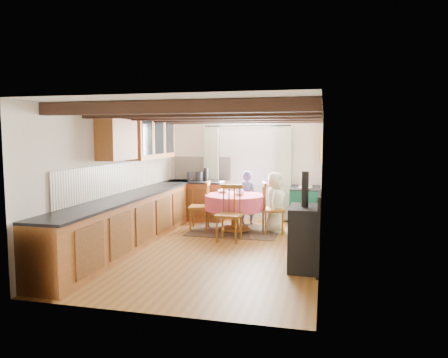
% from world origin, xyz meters
% --- Properties ---
extents(floor, '(3.60, 5.50, 0.00)m').
position_xyz_m(floor, '(0.00, 0.00, 0.00)').
color(floor, olive).
rests_on(floor, ground).
extents(ceiling, '(3.60, 5.50, 0.00)m').
position_xyz_m(ceiling, '(0.00, 0.00, 2.40)').
color(ceiling, white).
rests_on(ceiling, ground).
extents(wall_back, '(3.60, 0.00, 2.40)m').
position_xyz_m(wall_back, '(0.00, 2.75, 1.20)').
color(wall_back, silver).
rests_on(wall_back, ground).
extents(wall_front, '(3.60, 0.00, 2.40)m').
position_xyz_m(wall_front, '(0.00, -2.75, 1.20)').
color(wall_front, silver).
rests_on(wall_front, ground).
extents(wall_left, '(0.00, 5.50, 2.40)m').
position_xyz_m(wall_left, '(-1.80, 0.00, 1.20)').
color(wall_left, silver).
rests_on(wall_left, ground).
extents(wall_right, '(0.00, 5.50, 2.40)m').
position_xyz_m(wall_right, '(1.80, 0.00, 1.20)').
color(wall_right, silver).
rests_on(wall_right, ground).
extents(beam_a, '(3.60, 0.16, 0.16)m').
position_xyz_m(beam_a, '(0.00, -2.00, 2.31)').
color(beam_a, '#331D13').
rests_on(beam_a, ceiling).
extents(beam_b, '(3.60, 0.16, 0.16)m').
position_xyz_m(beam_b, '(0.00, -1.00, 2.31)').
color(beam_b, '#331D13').
rests_on(beam_b, ceiling).
extents(beam_c, '(3.60, 0.16, 0.16)m').
position_xyz_m(beam_c, '(0.00, 0.00, 2.31)').
color(beam_c, '#331D13').
rests_on(beam_c, ceiling).
extents(beam_d, '(3.60, 0.16, 0.16)m').
position_xyz_m(beam_d, '(0.00, 1.00, 2.31)').
color(beam_d, '#331D13').
rests_on(beam_d, ceiling).
extents(beam_e, '(3.60, 0.16, 0.16)m').
position_xyz_m(beam_e, '(0.00, 2.00, 2.31)').
color(beam_e, '#331D13').
rests_on(beam_e, ceiling).
extents(splash_left, '(0.02, 4.50, 0.55)m').
position_xyz_m(splash_left, '(-1.78, 0.30, 1.20)').
color(splash_left, beige).
rests_on(splash_left, wall_left).
extents(splash_back, '(1.40, 0.02, 0.55)m').
position_xyz_m(splash_back, '(-1.00, 2.73, 1.20)').
color(splash_back, beige).
rests_on(splash_back, wall_back).
extents(base_cabinet_left, '(0.60, 5.30, 0.88)m').
position_xyz_m(base_cabinet_left, '(-1.50, 0.00, 0.44)').
color(base_cabinet_left, '#965223').
rests_on(base_cabinet_left, floor).
extents(base_cabinet_back, '(1.30, 0.60, 0.88)m').
position_xyz_m(base_cabinet_back, '(-1.05, 2.45, 0.44)').
color(base_cabinet_back, '#965223').
rests_on(base_cabinet_back, floor).
extents(worktop_left, '(0.64, 5.30, 0.04)m').
position_xyz_m(worktop_left, '(-1.48, 0.00, 0.90)').
color(worktop_left, black).
rests_on(worktop_left, base_cabinet_left).
extents(worktop_back, '(1.30, 0.64, 0.04)m').
position_xyz_m(worktop_back, '(-1.05, 2.43, 0.90)').
color(worktop_back, black).
rests_on(worktop_back, base_cabinet_back).
extents(wall_cabinet_glass, '(0.34, 1.80, 0.90)m').
position_xyz_m(wall_cabinet_glass, '(-1.63, 1.20, 1.95)').
color(wall_cabinet_glass, '#965223').
rests_on(wall_cabinet_glass, wall_left).
extents(wall_cabinet_solid, '(0.34, 0.90, 0.70)m').
position_xyz_m(wall_cabinet_solid, '(-1.63, -0.30, 1.90)').
color(wall_cabinet_solid, '#965223').
rests_on(wall_cabinet_solid, wall_left).
extents(window_frame, '(1.34, 0.03, 1.54)m').
position_xyz_m(window_frame, '(0.10, 2.73, 1.60)').
color(window_frame, white).
rests_on(window_frame, wall_back).
extents(window_pane, '(1.20, 0.01, 1.40)m').
position_xyz_m(window_pane, '(0.10, 2.74, 1.60)').
color(window_pane, white).
rests_on(window_pane, wall_back).
extents(curtain_left, '(0.35, 0.10, 2.10)m').
position_xyz_m(curtain_left, '(-0.75, 2.65, 1.10)').
color(curtain_left, beige).
rests_on(curtain_left, wall_back).
extents(curtain_right, '(0.35, 0.10, 2.10)m').
position_xyz_m(curtain_right, '(0.95, 2.65, 1.10)').
color(curtain_right, beige).
rests_on(curtain_right, wall_back).
extents(curtain_rod, '(2.00, 0.03, 0.03)m').
position_xyz_m(curtain_rod, '(0.10, 2.65, 2.20)').
color(curtain_rod, black).
rests_on(curtain_rod, wall_back).
extents(wall_picture, '(0.04, 0.50, 0.60)m').
position_xyz_m(wall_picture, '(1.77, 2.30, 1.70)').
color(wall_picture, gold).
rests_on(wall_picture, wall_right).
extents(wall_plate, '(0.30, 0.02, 0.30)m').
position_xyz_m(wall_plate, '(1.05, 2.72, 1.70)').
color(wall_plate, silver).
rests_on(wall_plate, wall_back).
extents(rug, '(1.82, 1.41, 0.01)m').
position_xyz_m(rug, '(0.07, 1.50, 0.01)').
color(rug, '#44382A').
rests_on(rug, floor).
extents(dining_table, '(1.25, 1.25, 0.75)m').
position_xyz_m(dining_table, '(0.07, 1.50, 0.38)').
color(dining_table, '#C84955').
rests_on(dining_table, floor).
extents(chair_near, '(0.49, 0.51, 1.05)m').
position_xyz_m(chair_near, '(0.13, 0.63, 0.53)').
color(chair_near, brown).
rests_on(chair_near, floor).
extents(chair_left, '(0.51, 0.49, 1.02)m').
position_xyz_m(chair_left, '(-0.69, 1.47, 0.51)').
color(chair_left, brown).
rests_on(chair_left, floor).
extents(chair_right, '(0.57, 0.56, 1.04)m').
position_xyz_m(chair_right, '(0.86, 1.47, 0.52)').
color(chair_right, brown).
rests_on(chair_right, floor).
extents(aga_range, '(0.62, 0.96, 0.89)m').
position_xyz_m(aga_range, '(1.47, 2.21, 0.44)').
color(aga_range, '#114834').
rests_on(aga_range, floor).
extents(cast_iron_stove, '(0.43, 0.72, 1.45)m').
position_xyz_m(cast_iron_stove, '(1.58, -0.73, 0.72)').
color(cast_iron_stove, black).
rests_on(cast_iron_stove, floor).
extents(child_far, '(0.47, 0.34, 1.20)m').
position_xyz_m(child_far, '(0.19, 2.22, 0.60)').
color(child_far, '#424870').
rests_on(child_far, floor).
extents(child_right, '(0.50, 0.67, 1.24)m').
position_xyz_m(child_right, '(0.89, 1.59, 0.62)').
color(child_right, beige).
rests_on(child_right, floor).
extents(bowl_a, '(0.27, 0.27, 0.06)m').
position_xyz_m(bowl_a, '(-0.25, 1.75, 0.78)').
color(bowl_a, silver).
rests_on(bowl_a, dining_table).
extents(bowl_b, '(0.25, 0.25, 0.06)m').
position_xyz_m(bowl_b, '(0.18, 1.41, 0.78)').
color(bowl_b, silver).
rests_on(bowl_b, dining_table).
extents(cup, '(0.14, 0.14, 0.09)m').
position_xyz_m(cup, '(0.11, 1.64, 0.80)').
color(cup, silver).
rests_on(cup, dining_table).
extents(canister_tall, '(0.12, 0.12, 0.21)m').
position_xyz_m(canister_tall, '(-1.19, 2.38, 1.03)').
color(canister_tall, '#262628').
rests_on(canister_tall, worktop_back).
extents(canister_wide, '(0.19, 0.19, 0.22)m').
position_xyz_m(canister_wide, '(-0.98, 2.45, 1.03)').
color(canister_wide, '#262628').
rests_on(canister_wide, worktop_back).
extents(canister_slim, '(0.11, 0.11, 0.31)m').
position_xyz_m(canister_slim, '(-0.83, 2.47, 1.07)').
color(canister_slim, '#262628').
rests_on(canister_slim, worktop_back).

